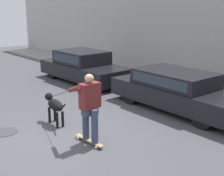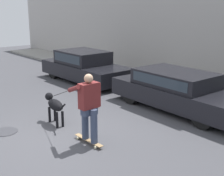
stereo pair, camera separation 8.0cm
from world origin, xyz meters
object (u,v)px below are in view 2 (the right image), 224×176
(parked_car_0, at_px, (85,67))
(dog, at_px, (55,105))
(skateboarder, at_px, (89,105))
(parked_car_1, at_px, (178,91))

(parked_car_0, distance_m, dog, 5.04)
(dog, distance_m, skateboarder, 1.70)
(parked_car_1, bearing_deg, dog, -109.83)
(dog, bearing_deg, parked_car_0, -37.48)
(dog, relative_size, skateboarder, 0.49)
(parked_car_0, height_order, dog, parked_car_0)
(skateboarder, bearing_deg, parked_car_0, -35.72)
(skateboarder, bearing_deg, parked_car_1, -87.06)
(parked_car_0, height_order, parked_car_1, parked_car_0)
(parked_car_1, relative_size, dog, 3.74)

